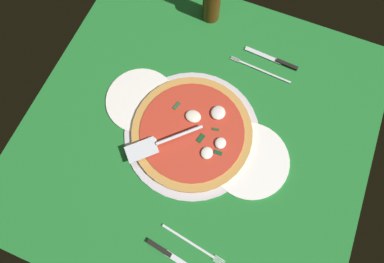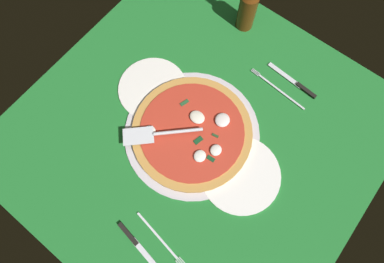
% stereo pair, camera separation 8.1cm
% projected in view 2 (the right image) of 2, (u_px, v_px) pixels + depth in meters
% --- Properties ---
extents(ground_plane, '(1.02, 1.02, 0.01)m').
position_uv_depth(ground_plane, '(198.00, 133.00, 0.95)').
color(ground_plane, '#1F6F2A').
extents(checker_pattern, '(1.02, 1.02, 0.00)m').
position_uv_depth(checker_pattern, '(198.00, 133.00, 0.95)').
color(checker_pattern, silver).
rests_on(checker_pattern, ground_plane).
extents(pizza_pan, '(0.40, 0.40, 0.01)m').
position_uv_depth(pizza_pan, '(192.00, 133.00, 0.94)').
color(pizza_pan, silver).
rests_on(pizza_pan, ground_plane).
extents(dinner_plate_left, '(0.22, 0.22, 0.01)m').
position_uv_depth(dinner_plate_left, '(153.00, 89.00, 0.99)').
color(dinner_plate_left, white).
rests_on(dinner_plate_left, ground_plane).
extents(dinner_plate_right, '(0.23, 0.23, 0.01)m').
position_uv_depth(dinner_plate_right, '(240.00, 175.00, 0.90)').
color(dinner_plate_right, white).
rests_on(dinner_plate_right, ground_plane).
extents(pizza, '(0.36, 0.36, 0.03)m').
position_uv_depth(pizza, '(192.00, 132.00, 0.93)').
color(pizza, '#C88D41').
rests_on(pizza, pizza_pan).
extents(pizza_server, '(0.19, 0.18, 0.01)m').
position_uv_depth(pizza_server, '(159.00, 134.00, 0.90)').
color(pizza_server, silver).
rests_on(pizza_server, pizza).
extents(place_setting_near, '(0.21, 0.14, 0.01)m').
position_uv_depth(place_setting_near, '(149.00, 243.00, 0.84)').
color(place_setting_near, white).
rests_on(place_setting_near, ground_plane).
extents(place_setting_far, '(0.21, 0.13, 0.01)m').
position_uv_depth(place_setting_far, '(287.00, 87.00, 0.99)').
color(place_setting_far, white).
rests_on(place_setting_far, ground_plane).
extents(beer_bottle, '(0.06, 0.06, 0.24)m').
position_uv_depth(beer_bottle, '(248.00, 6.00, 0.98)').
color(beer_bottle, '#562B0D').
rests_on(beer_bottle, ground_plane).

